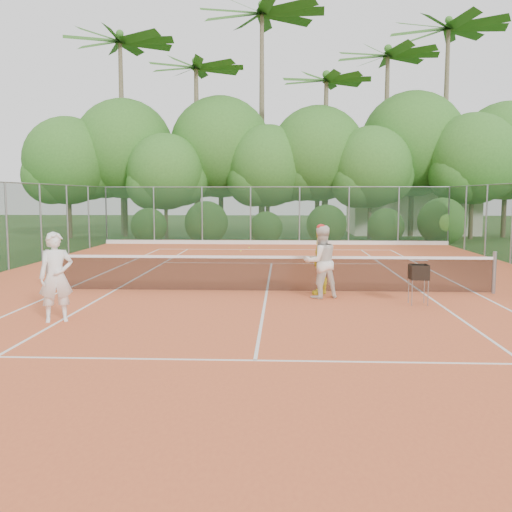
{
  "coord_description": "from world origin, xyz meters",
  "views": [
    {
      "loc": [
        0.42,
        -15.0,
        2.57
      ],
      "look_at": [
        -0.23,
        -1.2,
        1.1
      ],
      "focal_mm": 40.0,
      "sensor_mm": 36.0,
      "label": 1
    }
  ],
  "objects": [
    {
      "name": "player_yellow",
      "position": [
        1.43,
        -0.34,
        0.88
      ],
      "size": [
        0.76,
        1.09,
        1.72
      ],
      "primitive_type": "imported",
      "rotation": [
        0.0,
        0.0,
        -1.95
      ],
      "color": "yellow",
      "rests_on": "clay_court"
    },
    {
      "name": "club_building",
      "position": [
        9.0,
        24.0,
        1.5
      ],
      "size": [
        8.0,
        5.0,
        3.0
      ],
      "primitive_type": "cube",
      "color": "beige",
      "rests_on": "ground"
    },
    {
      "name": "fence_back",
      "position": [
        0.0,
        15.0,
        1.52
      ],
      "size": [
        18.07,
        0.07,
        3.0
      ],
      "color": "#19381E",
      "rests_on": "clay_court"
    },
    {
      "name": "clay_court",
      "position": [
        0.0,
        0.0,
        0.01
      ],
      "size": [
        18.0,
        36.0,
        0.02
      ],
      "primitive_type": "cube",
      "color": "#D95F32",
      "rests_on": "ground"
    },
    {
      "name": "stray_ball_c",
      "position": [
        1.94,
        9.73,
        0.05
      ],
      "size": [
        0.07,
        0.07,
        0.07
      ],
      "primitive_type": "sphere",
      "color": "gold",
      "rests_on": "clay_court"
    },
    {
      "name": "player_white",
      "position": [
        -4.15,
        -3.82,
        0.93
      ],
      "size": [
        0.78,
        0.67,
        1.82
      ],
      "primitive_type": "imported",
      "rotation": [
        0.0,
        0.0,
        0.41
      ],
      "color": "white",
      "rests_on": "clay_court"
    },
    {
      "name": "stray_ball_a",
      "position": [
        -1.5,
        10.83,
        0.05
      ],
      "size": [
        0.07,
        0.07,
        0.07
      ],
      "primitive_type": "sphere",
      "color": "yellow",
      "rests_on": "clay_court"
    },
    {
      "name": "tropical_treeline",
      "position": [
        1.43,
        20.22,
        5.11
      ],
      "size": [
        32.1,
        8.49,
        15.03
      ],
      "color": "brown",
      "rests_on": "ground"
    },
    {
      "name": "ground",
      "position": [
        0.0,
        0.0,
        0.0
      ],
      "size": [
        120.0,
        120.0,
        0.0
      ],
      "primitive_type": "plane",
      "color": "#264518",
      "rests_on": "ground"
    },
    {
      "name": "ball_hopper",
      "position": [
        3.6,
        -1.63,
        0.77
      ],
      "size": [
        0.41,
        0.41,
        0.94
      ],
      "rotation": [
        0.0,
        0.0,
        0.09
      ],
      "color": "gray",
      "rests_on": "clay_court"
    },
    {
      "name": "stray_ball_b",
      "position": [
        -1.22,
        12.57,
        0.05
      ],
      "size": [
        0.07,
        0.07,
        0.07
      ],
      "primitive_type": "sphere",
      "color": "yellow",
      "rests_on": "clay_court"
    },
    {
      "name": "player_center_grp",
      "position": [
        1.37,
        -0.87,
        0.93
      ],
      "size": [
        1.07,
        0.96,
        1.85
      ],
      "color": "white",
      "rests_on": "clay_court"
    },
    {
      "name": "tennis_net",
      "position": [
        0.0,
        0.0,
        0.53
      ],
      "size": [
        11.97,
        0.1,
        1.1
      ],
      "color": "gray",
      "rests_on": "clay_court"
    },
    {
      "name": "court_markings",
      "position": [
        0.0,
        0.0,
        0.02
      ],
      "size": [
        11.03,
        23.83,
        0.01
      ],
      "color": "white",
      "rests_on": "clay_court"
    }
  ]
}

